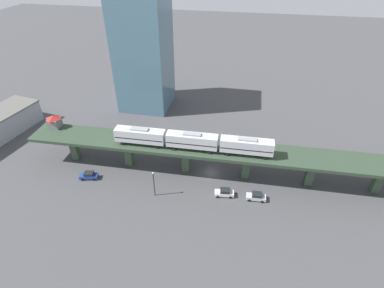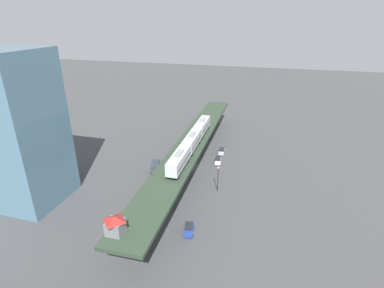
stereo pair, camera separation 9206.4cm
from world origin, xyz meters
TOP-DOWN VIEW (x-y plane):
  - ground_plane at (0.00, 0.00)m, footprint 400.00×400.00m
  - elevated_viaduct at (0.00, -0.18)m, footprint 10.46×92.17m
  - subway_train at (-1.50, 4.63)m, footprint 3.67×37.25m
  - signal_hut at (1.46, 42.05)m, footprint 3.29×3.29m
  - street_car_silver at (-7.26, -11.34)m, footprint 2.11×4.48m
  - street_car_blue at (-7.84, 29.34)m, footprint 2.69×4.68m
  - street_car_white at (-7.38, -4.13)m, footprint 2.40×4.60m
  - delivery_truck at (8.43, 8.02)m, footprint 4.31×7.54m
  - street_lamp at (-10.40, 11.63)m, footprint 0.44×0.44m
  - office_tower at (33.28, 27.40)m, footprint 16.00×16.00m

SIDE VIEW (x-z plane):
  - ground_plane at x=0.00m, z-range 0.00..0.00m
  - street_car_silver at x=-7.26m, z-range -0.01..1.88m
  - street_car_blue at x=-7.84m, z-range -0.01..1.88m
  - street_car_white at x=-7.38m, z-range -0.01..1.88m
  - delivery_truck at x=8.43m, z-range 0.16..3.36m
  - street_lamp at x=-10.40m, z-range 0.64..7.58m
  - elevated_viaduct at x=0.00m, z-range 2.82..10.68m
  - signal_hut at x=1.46m, z-range 7.96..11.36m
  - subway_train at x=-1.50m, z-range 8.18..12.63m
  - office_tower at x=33.28m, z-range 0.00..36.00m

